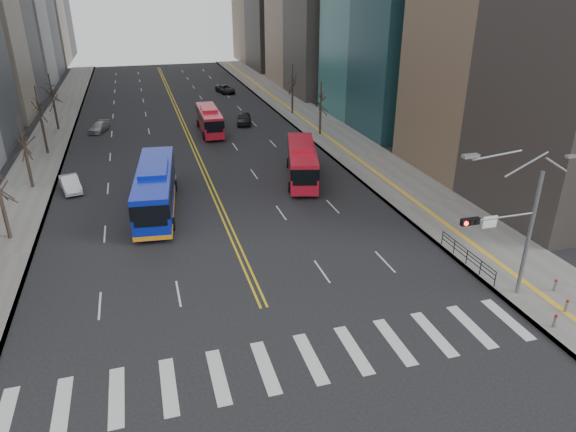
% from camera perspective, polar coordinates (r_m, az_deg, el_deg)
% --- Properties ---
extents(ground, '(220.00, 220.00, 0.00)m').
position_cam_1_polar(ground, '(26.83, 0.03, -15.98)').
color(ground, black).
extents(sidewalk_right, '(7.00, 130.00, 0.15)m').
position_cam_1_polar(sidewalk_right, '(70.83, 3.34, 10.16)').
color(sidewalk_right, slate).
rests_on(sidewalk_right, ground).
extents(sidewalk_left, '(5.00, 130.00, 0.15)m').
position_cam_1_polar(sidewalk_left, '(67.74, -25.14, 7.23)').
color(sidewalk_left, slate).
rests_on(sidewalk_left, ground).
extents(crosswalk, '(26.70, 4.00, 0.01)m').
position_cam_1_polar(crosswalk, '(26.82, 0.03, -15.97)').
color(crosswalk, silver).
rests_on(crosswalk, ground).
extents(centerline, '(0.55, 100.00, 0.01)m').
position_cam_1_polar(centerline, '(76.83, -11.89, 10.76)').
color(centerline, gold).
rests_on(centerline, ground).
extents(signal_mast, '(5.37, 0.37, 9.39)m').
position_cam_1_polar(signal_mast, '(31.72, 23.50, -1.02)').
color(signal_mast, gray).
rests_on(signal_mast, ground).
extents(pedestrian_railing, '(0.06, 6.06, 1.02)m').
position_cam_1_polar(pedestrian_railing, '(36.52, 19.28, -4.08)').
color(pedestrian_railing, black).
rests_on(pedestrian_railing, sidewalk_right).
extents(bollards, '(2.87, 3.17, 0.78)m').
position_cam_1_polar(bollards, '(33.88, 27.87, -8.58)').
color(bollards, gray).
rests_on(bollards, sidewalk_right).
extents(street_trees, '(35.20, 47.20, 7.60)m').
position_cam_1_polar(street_trees, '(55.61, -17.72, 10.22)').
color(street_trees, black).
rests_on(street_trees, ground).
extents(blue_bus, '(4.24, 13.48, 3.83)m').
position_cam_1_polar(blue_bus, '(44.00, -14.51, 3.11)').
color(blue_bus, '#0B1FB3').
rests_on(blue_bus, ground).
extents(red_bus_near, '(5.31, 11.21, 3.47)m').
position_cam_1_polar(red_bus_near, '(49.73, 1.56, 6.25)').
color(red_bus_near, red).
rests_on(red_bus_near, ground).
extents(red_bus_far, '(2.76, 10.15, 3.23)m').
position_cam_1_polar(red_bus_far, '(67.12, -8.73, 10.65)').
color(red_bus_far, red).
rests_on(red_bus_far, ground).
extents(car_white, '(2.41, 4.45, 1.39)m').
position_cam_1_polar(car_white, '(51.15, -23.03, 3.32)').
color(car_white, white).
rests_on(car_white, ground).
extents(car_dark_mid, '(2.80, 4.85, 1.55)m').
position_cam_1_polar(car_dark_mid, '(71.04, -4.92, 10.73)').
color(car_dark_mid, black).
rests_on(car_dark_mid, ground).
extents(car_silver, '(2.95, 4.43, 1.19)m').
position_cam_1_polar(car_silver, '(71.35, -20.26, 9.25)').
color(car_silver, '#98989D').
rests_on(car_silver, ground).
extents(car_dark_far, '(3.22, 5.19, 1.34)m').
position_cam_1_polar(car_dark_far, '(93.13, -6.98, 13.82)').
color(car_dark_far, black).
rests_on(car_dark_far, ground).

